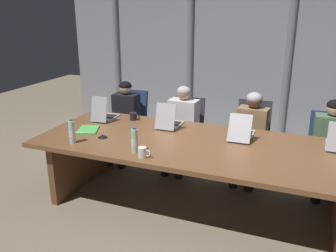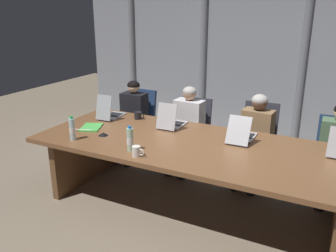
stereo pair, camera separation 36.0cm
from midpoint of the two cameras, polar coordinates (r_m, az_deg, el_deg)
ground_plane at (r=4.11m, az=6.39°, el=-12.74°), size 12.75×12.75×0.00m
conference_table at (r=3.84m, az=6.71°, el=-5.05°), size 3.44×1.37×0.76m
curtain_backdrop at (r=6.03m, az=15.72°, el=11.12°), size 6.38×0.17×2.85m
laptop_left_end at (r=4.65m, az=-7.07°, el=2.03°), size 0.23×0.42×0.33m
laptop_left_mid at (r=4.27m, az=3.02°, el=0.62°), size 0.24×0.42×0.32m
laptop_center at (r=3.97m, az=14.37°, el=-1.37°), size 0.25×0.49×0.29m
office_chair_left_end at (r=5.34m, az=-3.02°, el=-0.84°), size 0.60×0.60×0.97m
office_chair_left_mid at (r=4.98m, az=5.94°, el=-2.50°), size 0.60×0.60×0.93m
office_chair_center at (r=4.76m, az=16.11°, el=-4.01°), size 0.60×0.60×0.98m
office_chair_right_mid at (r=4.71m, az=27.00°, el=-5.88°), size 0.60×0.60×0.92m
person_left_end at (r=5.12m, az=-3.97°, el=1.57°), size 0.37×0.55×1.14m
person_left_mid at (r=4.75m, az=5.08°, el=0.25°), size 0.42×0.56×1.14m
person_center at (r=4.51m, az=15.99°, el=-1.40°), size 0.42×0.57×1.14m
water_bottle_primary at (r=3.91m, az=-12.59°, el=-0.54°), size 0.06×0.06×0.26m
water_bottle_secondary at (r=3.53m, az=-3.21°, el=-2.26°), size 0.07×0.07×0.26m
coffee_mug_near at (r=4.57m, az=-2.58°, el=1.66°), size 0.14×0.09×0.09m
coffee_mug_far at (r=3.42m, az=-2.06°, el=-4.15°), size 0.13×0.08×0.10m
conference_mic_left_side at (r=4.02m, az=-7.87°, el=-1.33°), size 0.11×0.11×0.03m
spiral_notepad at (r=4.30m, az=-9.93°, el=-0.25°), size 0.32×0.36×0.03m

